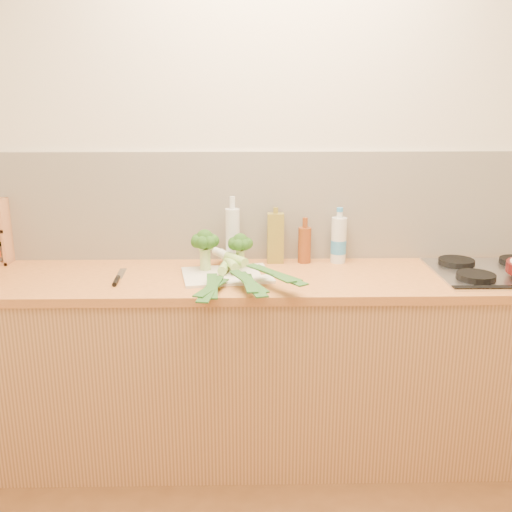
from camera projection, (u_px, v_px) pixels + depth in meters
The scene contains 14 objects.
room_shell at pixel (276, 206), 2.84m from camera, with size 3.50×3.50×3.50m.
counter at pixel (278, 364), 2.75m from camera, with size 3.20×0.62×0.90m.
gas_hob at pixel (498, 271), 2.64m from camera, with size 0.58×0.50×0.04m.
chopping_board at pixel (227, 275), 2.61m from camera, with size 0.40×0.29×0.01m, color white.
broccoli_left at pixel (205, 242), 2.64m from camera, with size 0.13×0.13×0.19m.
broccoli_right at pixel (240, 244), 2.68m from camera, with size 0.12×0.12×0.17m.
leek_front at pixel (223, 270), 2.59m from camera, with size 0.17×0.73×0.04m.
leek_mid at pixel (235, 267), 2.57m from camera, with size 0.23×0.69×0.04m.
leek_back at pixel (246, 263), 2.57m from camera, with size 0.42×0.57×0.04m.
chefs_knife at pixel (117, 279), 2.55m from camera, with size 0.04×0.28×0.02m.
oil_tin at pixel (275, 238), 2.80m from camera, with size 0.08×0.05×0.28m.
glass_bottle at pixel (233, 235), 2.79m from camera, with size 0.07×0.07×0.33m.
amber_bottle at pixel (305, 244), 2.82m from camera, with size 0.06×0.06×0.23m.
water_bottle at pixel (339, 241), 2.82m from camera, with size 0.08×0.08×0.26m.
Camera 1 is at (-0.16, -1.31, 1.68)m, focal length 40.00 mm.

